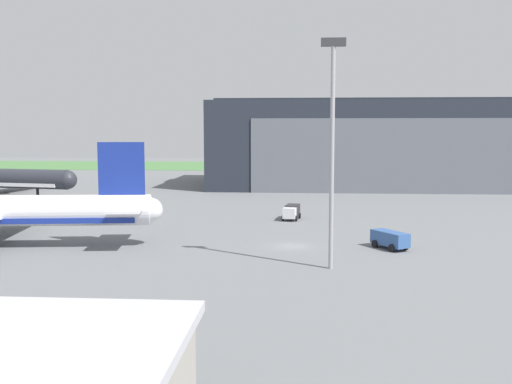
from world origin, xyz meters
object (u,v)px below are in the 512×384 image
apron_light_mast (332,138)px  maintenance_hangar (389,144)px  baggage_tug (390,239)px  fuel_bowser (292,211)px

apron_light_mast → maintenance_hangar: bearing=77.9°
maintenance_hangar → baggage_tug: size_ratio=16.93×
fuel_bowser → baggage_tug: bearing=-61.9°
fuel_bowser → apron_light_mast: apron_light_mast is taller
fuel_bowser → maintenance_hangar: bearing=68.1°
maintenance_hangar → fuel_bowser: maintenance_hangar is taller
maintenance_hangar → apron_light_mast: bearing=-102.1°
fuel_bowser → apron_light_mast: (4.20, -32.10, 11.73)m
apron_light_mast → baggage_tug: bearing=54.1°
fuel_bowser → baggage_tug: size_ratio=1.00×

